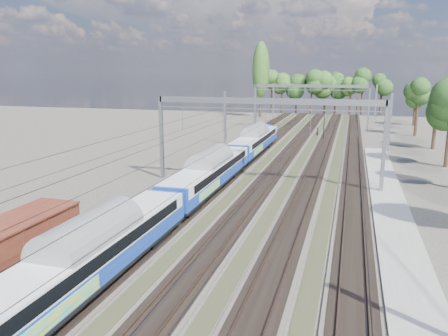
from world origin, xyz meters
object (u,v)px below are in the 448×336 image
(emu_train, at_px, (209,169))
(worker, at_px, (318,132))
(signal_far, at_px, (357,107))
(signal_near, at_px, (324,116))

(emu_train, xyz_separation_m, worker, (7.01, 42.56, -1.71))
(signal_far, bearing_deg, emu_train, -105.90)
(emu_train, height_order, signal_far, signal_far)
(emu_train, bearing_deg, signal_near, 77.49)
(signal_near, bearing_deg, emu_train, -93.83)
(emu_train, relative_size, signal_far, 10.49)
(signal_far, bearing_deg, signal_near, -105.21)
(signal_near, distance_m, signal_far, 27.62)
(worker, xyz_separation_m, signal_far, (6.78, 22.21, 2.91))
(signal_near, relative_size, signal_far, 1.12)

